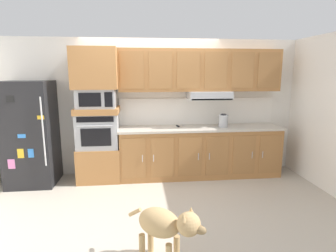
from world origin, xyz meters
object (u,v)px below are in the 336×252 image
object	(u,v)px
built_in_oven	(98,130)
dog	(166,225)
screwdriver	(178,126)
electric_kettle	(223,121)
microwave	(97,98)
refrigerator	(31,134)

from	to	relation	value
built_in_oven	dog	xyz separation A→B (m)	(0.96, -2.37, -0.47)
screwdriver	dog	distance (m)	2.52
electric_kettle	dog	distance (m)	2.71
built_in_oven	microwave	size ratio (longest dim) A/B	1.09
refrigerator	electric_kettle	size ratio (longest dim) A/B	7.33
electric_kettle	screwdriver	bearing A→B (deg)	172.38
refrigerator	screwdriver	size ratio (longest dim) A/B	11.44
microwave	screwdriver	size ratio (longest dim) A/B	4.18
dog	microwave	bearing A→B (deg)	148.58
refrigerator	dog	world-z (taller)	refrigerator
microwave	dog	xyz separation A→B (m)	(0.96, -2.37, -1.03)
electric_kettle	refrigerator	bearing A→B (deg)	-179.65
built_in_oven	dog	distance (m)	2.60
electric_kettle	dog	size ratio (longest dim) A/B	0.32
refrigerator	built_in_oven	xyz separation A→B (m)	(1.11, 0.07, 0.02)
built_in_oven	electric_kettle	bearing A→B (deg)	-1.22
screwdriver	dog	xyz separation A→B (m)	(-0.47, -2.43, -0.51)
screwdriver	electric_kettle	distance (m)	0.82
screwdriver	built_in_oven	bearing A→B (deg)	-177.56
built_in_oven	microwave	world-z (taller)	microwave
built_in_oven	electric_kettle	world-z (taller)	built_in_oven
microwave	screwdriver	distance (m)	1.52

